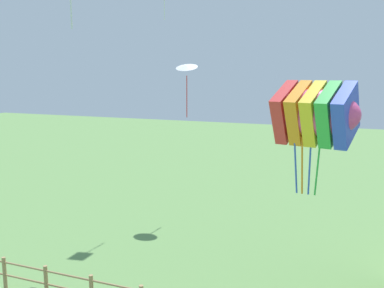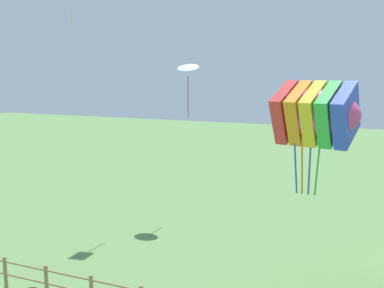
{
  "view_description": "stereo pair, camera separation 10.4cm",
  "coord_description": "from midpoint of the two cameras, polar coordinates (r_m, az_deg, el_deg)",
  "views": [
    {
      "loc": [
        5.18,
        -4.52,
        7.91
      ],
      "look_at": [
        0.0,
        8.6,
        5.53
      ],
      "focal_mm": 40.0,
      "sensor_mm": 36.0,
      "label": 1
    },
    {
      "loc": [
        5.28,
        -4.48,
        7.91
      ],
      "look_at": [
        0.0,
        8.6,
        5.53
      ],
      "focal_mm": 40.0,
      "sensor_mm": 36.0,
      "label": 2
    }
  ],
  "objects": [
    {
      "name": "kite_rainbow_parafoil",
      "position": [
        13.62,
        16.32,
        3.9
      ],
      "size": [
        3.07,
        2.52,
        3.54
      ],
      "color": "#E54C8C"
    },
    {
      "name": "kite_white_delta",
      "position": [
        23.63,
        -0.4,
        10.12
      ],
      "size": [
        1.31,
        1.27,
        3.02
      ],
      "color": "white"
    }
  ]
}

